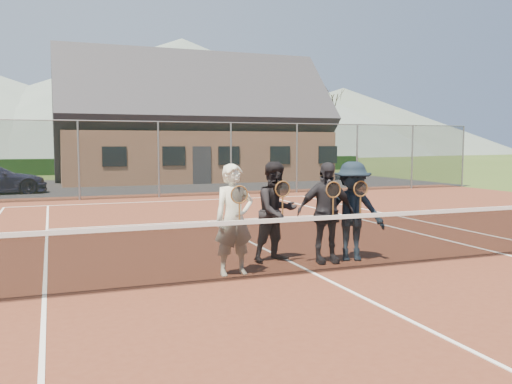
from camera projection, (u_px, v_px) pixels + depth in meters
ground at (135, 186)px, 27.50m from camera, size 220.00×220.00×0.00m
court_surface at (314, 274)px, 8.87m from camera, size 30.00×30.00×0.02m
tarmac_carpark at (51, 188)px, 26.09m from camera, size 40.00×12.00×0.01m
hedge_row at (111, 166)px, 38.63m from camera, size 40.00×1.20×1.10m
hill_centre at (183, 97)px, 103.43m from camera, size 120.00×120.00×22.00m
hill_east at (343, 121)px, 116.14m from camera, size 90.00×90.00×14.00m
court_markings at (314, 273)px, 8.87m from camera, size 11.03×23.83×0.01m
tennis_net at (314, 242)px, 8.82m from camera, size 11.68×0.08×1.10m
perimeter_fence at (159, 159)px, 21.31m from camera, size 30.07×0.07×3.02m
clubhouse at (192, 113)px, 32.28m from camera, size 15.60×8.20×7.70m
tree_c at (135, 94)px, 39.80m from camera, size 3.20×3.20×7.77m
tree_d at (262, 98)px, 43.32m from camera, size 3.20×3.20×7.77m
tree_e at (328, 100)px, 45.44m from camera, size 3.20×3.20×7.77m
player_a at (234, 220)px, 8.72m from camera, size 0.68×0.52×1.80m
player_b at (277, 212)px, 9.75m from camera, size 1.02×0.88×1.80m
player_c at (326, 213)px, 9.61m from camera, size 1.10×0.57×1.80m
player_d at (352, 211)px, 9.81m from camera, size 1.32×1.04×1.80m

